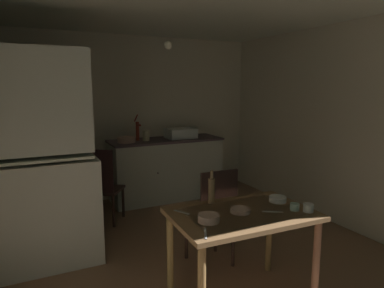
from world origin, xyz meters
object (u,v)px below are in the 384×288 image
(mixing_bowl_counter, at_px, (126,140))
(dining_table, at_px, (242,225))
(serving_bowl_wide, at_px, (240,210))
(hand_pump, at_px, (138,129))
(sink_basin, at_px, (181,133))
(teacup_mint, at_px, (295,207))
(chair_far_side, at_px, (213,216))
(chair_by_counter, at_px, (103,185))
(glass_bottle, at_px, (212,190))
(hutch_cabinet, at_px, (38,168))

(mixing_bowl_counter, xyz_separation_m, dining_table, (0.19, -2.67, -0.32))
(serving_bowl_wide, bearing_deg, dining_table, -5.39)
(hand_pump, bearing_deg, sink_basin, -3.80)
(hand_pump, relative_size, teacup_mint, 5.33)
(chair_far_side, distance_m, chair_by_counter, 1.70)
(hand_pump, relative_size, chair_far_side, 0.40)
(dining_table, relative_size, glass_bottle, 4.07)
(chair_by_counter, bearing_deg, dining_table, -72.65)
(hutch_cabinet, xyz_separation_m, dining_table, (1.41, -1.33, -0.32))
(hutch_cabinet, relative_size, chair_far_side, 2.13)
(chair_by_counter, xyz_separation_m, serving_bowl_wide, (0.64, -2.11, 0.27))
(hand_pump, xyz_separation_m, chair_by_counter, (-0.67, -0.65, -0.60))
(hutch_cabinet, distance_m, hand_pump, 2.02)
(hutch_cabinet, height_order, sink_basin, hutch_cabinet)
(chair_by_counter, bearing_deg, teacup_mint, -64.95)
(dining_table, bearing_deg, chair_by_counter, 107.35)
(sink_basin, xyz_separation_m, hand_pump, (-0.68, 0.05, 0.09))
(hutch_cabinet, height_order, chair_far_side, hutch_cabinet)
(sink_basin, relative_size, glass_bottle, 1.58)
(mixing_bowl_counter, relative_size, chair_by_counter, 0.26)
(teacup_mint, bearing_deg, mixing_bowl_counter, 101.76)
(serving_bowl_wide, relative_size, glass_bottle, 0.56)
(chair_far_side, bearing_deg, chair_by_counter, 115.63)
(sink_basin, bearing_deg, dining_table, -104.26)
(dining_table, relative_size, teacup_mint, 15.54)
(hutch_cabinet, height_order, dining_table, hutch_cabinet)
(hutch_cabinet, distance_m, mixing_bowl_counter, 1.81)
(hutch_cabinet, bearing_deg, sink_basin, 33.46)
(hand_pump, xyz_separation_m, mixing_bowl_counter, (-0.20, -0.10, -0.13))
(sink_basin, bearing_deg, chair_far_side, -106.18)
(sink_basin, xyz_separation_m, mixing_bowl_counter, (-0.88, -0.05, -0.04))
(hand_pump, xyz_separation_m, teacup_mint, (0.39, -2.91, -0.32))
(glass_bottle, bearing_deg, mixing_bowl_counter, 91.87)
(dining_table, height_order, teacup_mint, teacup_mint)
(hand_pump, height_order, dining_table, hand_pump)
(hutch_cabinet, distance_m, teacup_mint, 2.34)
(hand_pump, distance_m, chair_by_counter, 1.11)
(mixing_bowl_counter, bearing_deg, teacup_mint, -78.24)
(mixing_bowl_counter, height_order, glass_bottle, glass_bottle)
(hand_pump, distance_m, glass_bottle, 2.48)
(mixing_bowl_counter, xyz_separation_m, teacup_mint, (0.59, -2.82, -0.19))
(hutch_cabinet, xyz_separation_m, chair_far_side, (1.48, -0.75, -0.47))
(hutch_cabinet, distance_m, serving_bowl_wide, 1.93)
(chair_by_counter, bearing_deg, chair_far_side, -64.37)
(hand_pump, distance_m, teacup_mint, 2.95)
(hutch_cabinet, distance_m, dining_table, 1.96)
(mixing_bowl_counter, distance_m, dining_table, 2.69)
(mixing_bowl_counter, bearing_deg, dining_table, -85.94)
(mixing_bowl_counter, relative_size, dining_table, 0.23)
(dining_table, xyz_separation_m, teacup_mint, (0.40, -0.15, 0.13))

